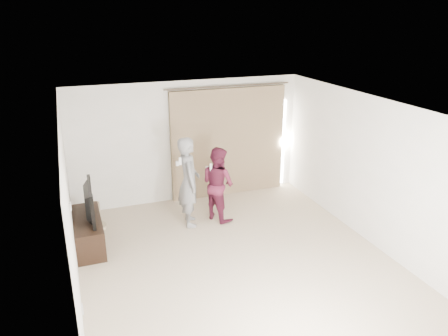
{
  "coord_description": "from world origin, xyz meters",
  "views": [
    {
      "loc": [
        -2.38,
        -5.94,
        3.95
      ],
      "look_at": [
        0.25,
        1.2,
        1.19
      ],
      "focal_mm": 35.0,
      "sensor_mm": 36.0,
      "label": 1
    }
  ],
  "objects_px": {
    "person_man": "(189,182)",
    "person_woman": "(218,184)",
    "tv": "(85,202)",
    "tv_console": "(88,232)"
  },
  "relations": [
    {
      "from": "tv_console",
      "to": "person_woman",
      "type": "bearing_deg",
      "value": 5.23
    },
    {
      "from": "tv",
      "to": "person_man",
      "type": "relative_size",
      "value": 0.61
    },
    {
      "from": "person_woman",
      "to": "person_man",
      "type": "bearing_deg",
      "value": -176.87
    },
    {
      "from": "tv",
      "to": "tv_console",
      "type": "bearing_deg",
      "value": 0.0
    },
    {
      "from": "person_man",
      "to": "person_woman",
      "type": "bearing_deg",
      "value": 3.13
    },
    {
      "from": "person_man",
      "to": "person_woman",
      "type": "relative_size",
      "value": 1.18
    },
    {
      "from": "tv",
      "to": "person_man",
      "type": "xyz_separation_m",
      "value": [
        1.92,
        0.2,
        0.04
      ]
    },
    {
      "from": "tv_console",
      "to": "person_man",
      "type": "height_order",
      "value": "person_man"
    },
    {
      "from": "tv_console",
      "to": "person_man",
      "type": "relative_size",
      "value": 0.78
    },
    {
      "from": "tv",
      "to": "person_woman",
      "type": "height_order",
      "value": "person_woman"
    }
  ]
}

